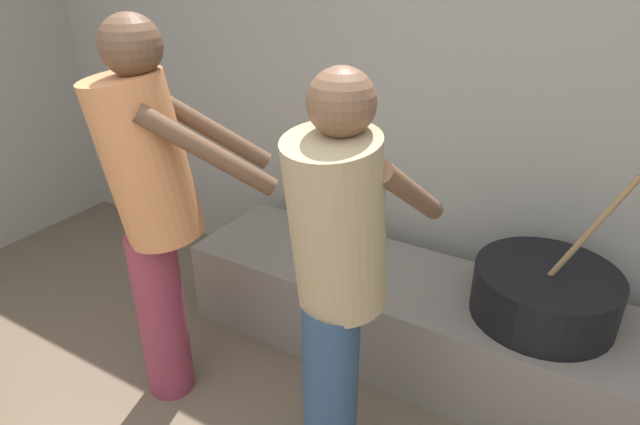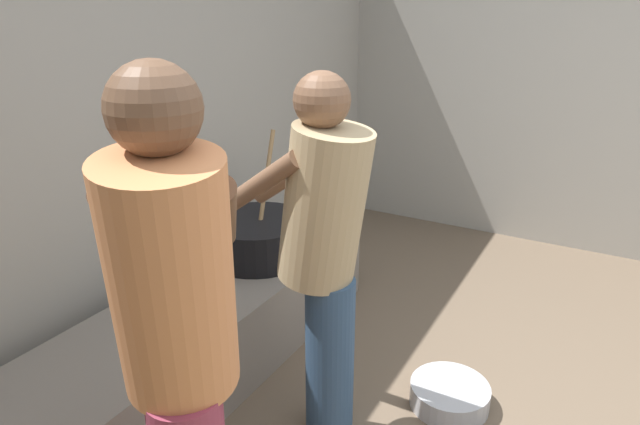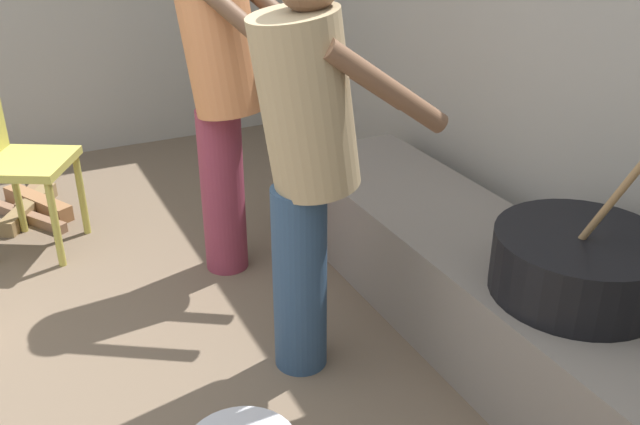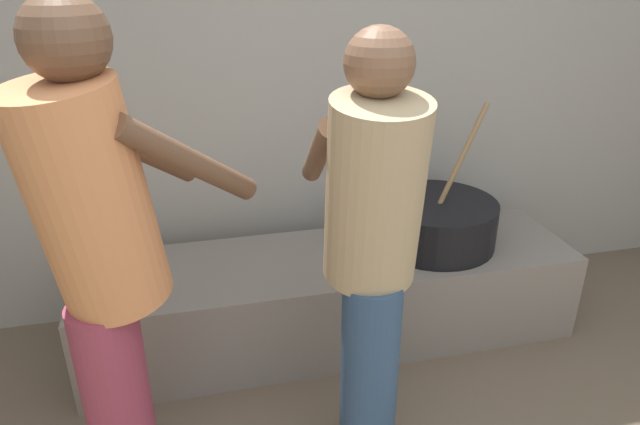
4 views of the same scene
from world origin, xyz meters
name	(u,v)px [view 3 (image 3 of 4)]	position (x,y,z in m)	size (l,w,h in m)	color
block_enclosure_rear	(583,30)	(0.00, 2.35, 1.15)	(5.71, 0.20, 2.30)	#9E998E
hearth_ledge	(470,277)	(0.11, 1.83, 0.21)	(2.27, 0.60, 0.43)	slate
cooking_pot_main	(579,264)	(0.62, 1.85, 0.54)	(0.58, 0.58, 0.67)	black
cook_in_orange_shirt	(222,78)	(-0.75, 1.10, 0.93)	(0.72, 0.68, 1.62)	#8C3347
cook_in_tan_shirt	(307,151)	(0.05, 1.12, 0.87)	(0.38, 0.66, 1.52)	navy
chair_olive	(12,156)	(-1.39, 0.24, 0.49)	(0.54, 0.54, 0.88)	#B2A847
firewood_pile	(34,202)	(-1.86, 0.30, 0.04)	(0.87, 0.47, 0.09)	brown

